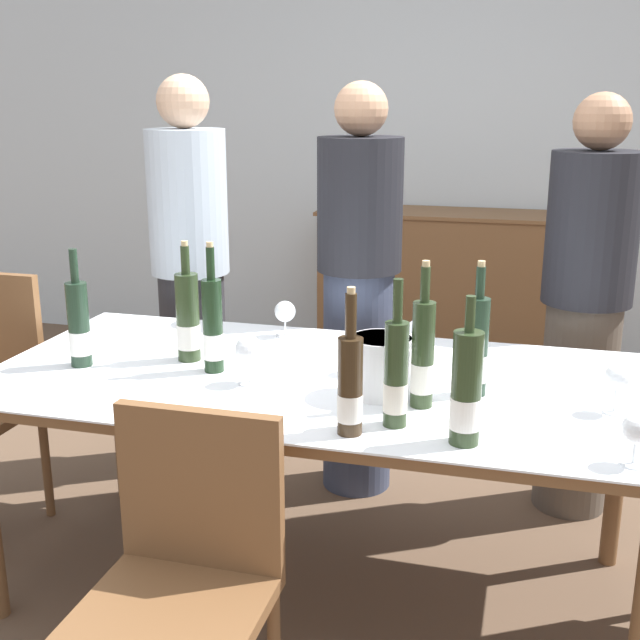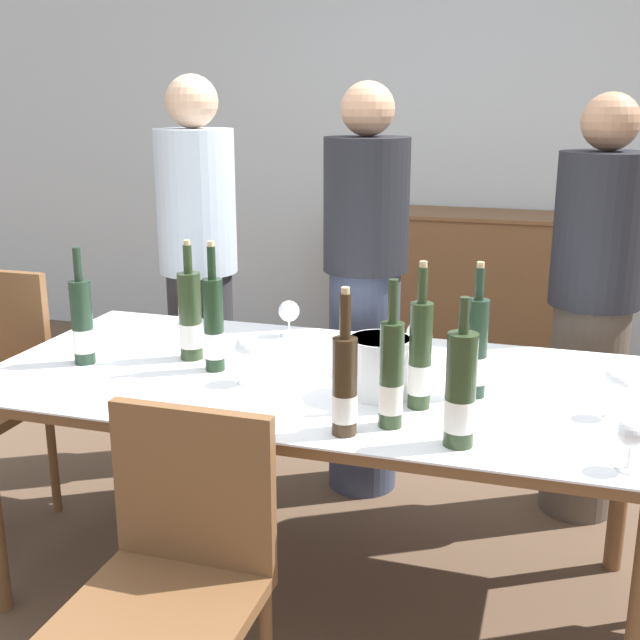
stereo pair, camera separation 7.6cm
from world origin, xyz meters
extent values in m
plane|color=brown|center=(0.00, 0.00, 0.00)|extent=(12.00, 12.00, 0.00)
cube|color=silver|center=(0.00, 2.63, 1.40)|extent=(8.00, 0.10, 2.80)
cube|color=brown|center=(0.09, 2.34, 0.46)|extent=(1.36, 0.44, 0.92)
cube|color=brown|center=(0.09, 2.34, 0.93)|extent=(1.40, 0.46, 0.02)
cylinder|color=brown|center=(0.93, -0.41, 0.35)|extent=(0.06, 0.06, 0.70)
cylinder|color=brown|center=(-0.93, 0.41, 0.35)|extent=(0.06, 0.06, 0.70)
cylinder|color=brown|center=(0.93, 0.41, 0.35)|extent=(0.06, 0.06, 0.70)
cube|color=brown|center=(0.00, 0.00, 0.72)|extent=(2.03, 0.97, 0.04)
cube|color=white|center=(0.00, 0.00, 0.74)|extent=(2.06, 1.00, 0.01)
cylinder|color=white|center=(0.21, -0.11, 0.83)|extent=(0.17, 0.17, 0.17)
cylinder|color=white|center=(0.21, -0.11, 0.91)|extent=(0.18, 0.18, 0.01)
cylinder|color=#28381E|center=(0.34, -0.16, 0.89)|extent=(0.06, 0.06, 0.30)
cylinder|color=white|center=(0.34, -0.16, 0.83)|extent=(0.06, 0.06, 0.08)
cylinder|color=#28381E|center=(0.34, -0.16, 1.09)|extent=(0.03, 0.03, 0.10)
cylinder|color=tan|center=(0.34, -0.16, 1.15)|extent=(0.02, 0.02, 0.02)
cylinder|color=#1E3323|center=(-0.76, -0.10, 0.88)|extent=(0.07, 0.07, 0.27)
cylinder|color=white|center=(-0.76, -0.10, 0.82)|extent=(0.07, 0.07, 0.08)
cylinder|color=#1E3323|center=(-0.76, -0.10, 1.07)|extent=(0.03, 0.03, 0.11)
cylinder|color=#28381E|center=(-0.45, 0.04, 0.89)|extent=(0.07, 0.07, 0.29)
cylinder|color=white|center=(-0.45, 0.04, 0.82)|extent=(0.08, 0.08, 0.08)
cylinder|color=#28381E|center=(-0.45, 0.04, 1.08)|extent=(0.03, 0.03, 0.09)
cylinder|color=tan|center=(-0.45, 0.04, 1.13)|extent=(0.02, 0.02, 0.02)
cylinder|color=#332314|center=(0.19, -0.40, 0.87)|extent=(0.06, 0.06, 0.25)
cylinder|color=white|center=(0.19, -0.40, 0.81)|extent=(0.07, 0.07, 0.07)
cylinder|color=#332314|center=(0.19, -0.40, 1.05)|extent=(0.03, 0.03, 0.11)
cylinder|color=tan|center=(0.19, -0.40, 1.12)|extent=(0.02, 0.02, 0.02)
cylinder|color=#28381E|center=(0.47, -0.38, 0.89)|extent=(0.08, 0.08, 0.29)
cylinder|color=white|center=(0.47, -0.38, 0.82)|extent=(0.08, 0.08, 0.08)
cylinder|color=#28381E|center=(0.47, -0.38, 1.08)|extent=(0.02, 0.02, 0.09)
cylinder|color=black|center=(-0.33, -0.04, 0.89)|extent=(0.06, 0.06, 0.29)
cylinder|color=white|center=(-0.33, -0.04, 0.83)|extent=(0.06, 0.06, 0.08)
cylinder|color=black|center=(-0.33, -0.04, 1.09)|extent=(0.03, 0.03, 0.10)
cylinder|color=tan|center=(-0.33, -0.04, 1.15)|extent=(0.02, 0.02, 0.02)
cylinder|color=#28381E|center=(0.29, -0.31, 0.88)|extent=(0.06, 0.06, 0.28)
cylinder|color=silver|center=(0.29, -0.31, 0.82)|extent=(0.06, 0.06, 0.08)
cylinder|color=#28381E|center=(0.29, -0.31, 1.08)|extent=(0.03, 0.03, 0.11)
cylinder|color=#1E3323|center=(0.47, -0.03, 0.89)|extent=(0.06, 0.06, 0.29)
cylinder|color=white|center=(0.47, -0.03, 0.82)|extent=(0.06, 0.06, 0.08)
cylinder|color=#1E3323|center=(0.47, -0.03, 1.07)|extent=(0.03, 0.03, 0.09)
cylinder|color=tan|center=(0.47, -0.03, 1.13)|extent=(0.02, 0.02, 0.02)
cylinder|color=white|center=(0.87, -0.40, 0.75)|extent=(0.06, 0.06, 0.00)
cylinder|color=white|center=(0.87, -0.40, 0.78)|extent=(0.01, 0.01, 0.06)
sphere|color=white|center=(0.87, -0.40, 0.83)|extent=(0.07, 0.07, 0.07)
cylinder|color=white|center=(0.85, -0.08, 0.75)|extent=(0.06, 0.06, 0.00)
cylinder|color=white|center=(0.85, -0.08, 0.78)|extent=(0.01, 0.01, 0.07)
sphere|color=white|center=(0.85, -0.08, 0.85)|extent=(0.07, 0.07, 0.07)
cylinder|color=white|center=(0.27, 0.18, 0.75)|extent=(0.07, 0.07, 0.00)
cylinder|color=white|center=(0.27, 0.18, 0.79)|extent=(0.01, 0.01, 0.08)
sphere|color=white|center=(0.27, 0.18, 0.86)|extent=(0.08, 0.08, 0.08)
cylinder|color=white|center=(-0.23, 0.38, 0.75)|extent=(0.07, 0.07, 0.00)
cylinder|color=white|center=(-0.23, 0.38, 0.78)|extent=(0.01, 0.01, 0.06)
sphere|color=white|center=(-0.23, 0.38, 0.83)|extent=(0.08, 0.08, 0.08)
cylinder|color=white|center=(-0.19, -0.12, 0.75)|extent=(0.07, 0.07, 0.00)
cylinder|color=white|center=(-0.19, -0.12, 0.78)|extent=(0.01, 0.01, 0.07)
sphere|color=white|center=(-0.19, -0.12, 0.85)|extent=(0.09, 0.09, 0.09)
cylinder|color=white|center=(0.13, 0.06, 0.75)|extent=(0.06, 0.06, 0.00)
cylinder|color=white|center=(0.13, 0.06, 0.78)|extent=(0.01, 0.01, 0.06)
sphere|color=white|center=(0.13, 0.06, 0.84)|extent=(0.08, 0.08, 0.08)
cylinder|color=brown|center=(-1.14, 0.18, 0.23)|extent=(0.03, 0.03, 0.45)
cube|color=brown|center=(-1.32, 0.19, 0.72)|extent=(0.42, 0.04, 0.47)
cylinder|color=brown|center=(-0.32, -0.63, 0.21)|extent=(0.03, 0.03, 0.42)
cube|color=brown|center=(-0.13, -0.82, 0.44)|extent=(0.42, 0.42, 0.04)
cube|color=brown|center=(-0.13, -0.62, 0.66)|extent=(0.42, 0.04, 0.41)
cylinder|color=#2D2D33|center=(-0.79, 0.82, 0.43)|extent=(0.28, 0.28, 0.85)
cylinder|color=silver|center=(-0.79, 0.82, 1.15)|extent=(0.33, 0.33, 0.59)
sphere|color=#DBAD89|center=(-0.79, 0.82, 1.55)|extent=(0.21, 0.21, 0.21)
cylinder|color=#383F56|center=(-0.05, 0.76, 0.46)|extent=(0.28, 0.28, 0.92)
cylinder|color=black|center=(-0.05, 0.76, 1.17)|extent=(0.33, 0.33, 0.51)
sphere|color=tan|center=(-0.05, 0.76, 1.53)|extent=(0.20, 0.20, 0.20)
cylinder|color=#51473D|center=(0.81, 0.81, 0.42)|extent=(0.28, 0.28, 0.83)
cylinder|color=black|center=(0.81, 0.81, 1.11)|extent=(0.33, 0.33, 0.55)
sphere|color=#A37556|center=(0.81, 0.81, 1.49)|extent=(0.20, 0.20, 0.20)
camera|label=1|loc=(0.61, -2.25, 1.58)|focal=45.00mm
camera|label=2|loc=(0.68, -2.23, 1.58)|focal=45.00mm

